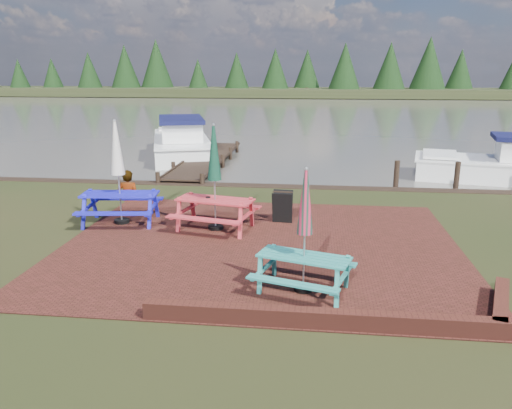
{
  "coord_description": "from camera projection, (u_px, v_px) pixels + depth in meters",
  "views": [
    {
      "loc": [
        1.16,
        -9.72,
        3.94
      ],
      "look_at": [
        -0.09,
        0.94,
        1.0
      ],
      "focal_mm": 35.0,
      "sensor_mm": 36.0,
      "label": 1
    }
  ],
  "objects": [
    {
      "name": "picnic_table_teal",
      "position": [
        304.0,
        250.0,
        8.9
      ],
      "size": [
        2.0,
        1.87,
        2.28
      ],
      "rotation": [
        0.0,
        0.0,
        -0.3
      ],
      "color": "teal",
      "rests_on": "ground"
    },
    {
      "name": "paving",
      "position": [
        260.0,
        246.0,
        11.43
      ],
      "size": [
        9.0,
        7.5,
        0.02
      ],
      "primitive_type": "cube",
      "color": "#3A1912",
      "rests_on": "ground"
    },
    {
      "name": "chalkboard",
      "position": [
        282.0,
        207.0,
        13.06
      ],
      "size": [
        0.53,
        0.53,
        0.84
      ],
      "rotation": [
        0.0,
        0.0,
        -0.07
      ],
      "color": "black",
      "rests_on": "ground"
    },
    {
      "name": "picnic_table_red",
      "position": [
        215.0,
        194.0,
        12.35
      ],
      "size": [
        2.21,
        2.05,
        2.63
      ],
      "rotation": [
        0.0,
        0.0,
        -0.21
      ],
      "color": "#C23139",
      "rests_on": "ground"
    },
    {
      "name": "person",
      "position": [
        127.0,
        171.0,
        15.12
      ],
      "size": [
        0.7,
        0.47,
        1.88
      ],
      "primitive_type": "imported",
      "rotation": [
        0.0,
        0.0,
        3.18
      ],
      "color": "gray",
      "rests_on": "ground"
    },
    {
      "name": "boat_jetty",
      "position": [
        181.0,
        144.0,
        24.0
      ],
      "size": [
        4.58,
        7.74,
        2.12
      ],
      "rotation": [
        0.0,
        0.0,
        0.3
      ],
      "color": "white",
      "rests_on": "ground"
    },
    {
      "name": "brick_wall",
      "position": [
        372.0,
        316.0,
        7.88
      ],
      "size": [
        6.21,
        1.79,
        0.3
      ],
      "color": "#4C1E16",
      "rests_on": "ground"
    },
    {
      "name": "jetty",
      "position": [
        206.0,
        159.0,
        21.64
      ],
      "size": [
        1.76,
        9.08,
        1.0
      ],
      "color": "black",
      "rests_on": "ground"
    },
    {
      "name": "water",
      "position": [
        302.0,
        112.0,
        45.92
      ],
      "size": [
        120.0,
        60.0,
        0.02
      ],
      "primitive_type": "cube",
      "color": "#434039",
      "rests_on": "ground"
    },
    {
      "name": "picnic_table_blue",
      "position": [
        119.0,
        189.0,
        12.86
      ],
      "size": [
        2.11,
        1.93,
        2.68
      ],
      "rotation": [
        0.0,
        0.0,
        0.12
      ],
      "color": "#1A19BD",
      "rests_on": "ground"
    },
    {
      "name": "ground",
      "position": [
        255.0,
        262.0,
        10.48
      ],
      "size": [
        120.0,
        120.0,
        0.0
      ],
      "primitive_type": "plane",
      "color": "black",
      "rests_on": "ground"
    },
    {
      "name": "far_treeline",
      "position": [
        308.0,
        73.0,
        72.84
      ],
      "size": [
        120.0,
        10.0,
        8.1
      ],
      "color": "black",
      "rests_on": "ground"
    }
  ]
}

